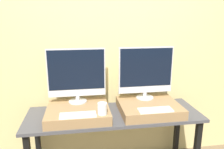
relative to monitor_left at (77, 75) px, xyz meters
The scene contains 9 objects.
wall_back 0.47m from the monitor_left, 32.70° to the left, with size 8.00×0.04×2.60m.
workbench 0.59m from the monitor_left, 19.91° to the right, with size 1.71×0.57×0.71m.
wooden_riser_left 0.36m from the monitor_left, 90.00° to the right, with size 0.59×0.50×0.09m.
monitor_left is the anchor object (origin of this frame).
keyboard_left 0.43m from the monitor_left, 90.00° to the right, with size 0.32×0.12×0.01m.
mug 0.46m from the monitor_left, 57.01° to the right, with size 0.08×0.08×0.10m.
wooden_riser_right 0.79m from the monitor_left, 11.89° to the right, with size 0.59×0.50×0.09m.
monitor_right 0.70m from the monitor_left, ahead, with size 0.57×0.18×0.54m.
keyboard_right 0.82m from the monitor_left, 25.08° to the right, with size 0.32×0.12×0.01m.
Camera 1 is at (-0.33, -1.69, 1.63)m, focal length 35.00 mm.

